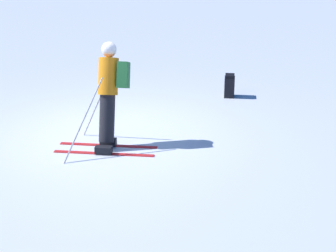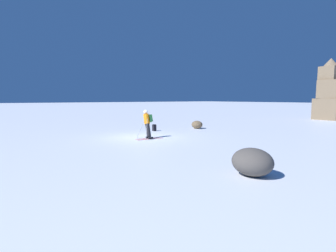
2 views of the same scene
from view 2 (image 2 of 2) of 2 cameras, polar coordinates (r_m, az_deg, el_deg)
name	(u,v)px [view 2 (image 2 of 2)]	position (r m, az deg, el deg)	size (l,w,h in m)	color
ground_plane	(143,137)	(16.77, -5.40, -2.46)	(300.00, 300.00, 0.00)	white
skier	(147,122)	(16.31, -4.49, 0.79)	(1.28, 1.74, 1.79)	red
rock_pillar	(329,94)	(35.56, 31.65, 5.90)	(2.68, 2.35, 7.03)	#7A664C
spare_backpack	(154,128)	(19.93, -3.00, -0.39)	(0.32, 0.25, 0.50)	black
exposed_boulder_0	(252,162)	(8.85, 17.87, -7.45)	(1.38, 1.17, 0.89)	#4C4742
exposed_boulder_1	(197,125)	(21.65, 6.33, 0.30)	(0.99, 0.84, 0.64)	brown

